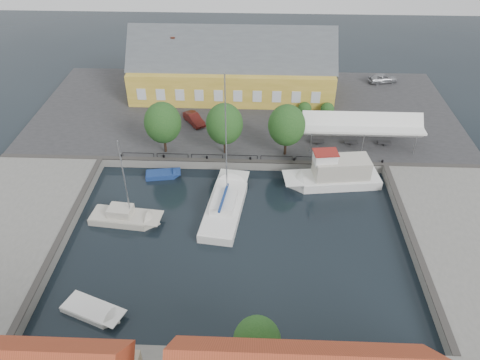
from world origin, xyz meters
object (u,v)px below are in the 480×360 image
at_px(warehouse, 228,70).
at_px(west_boat_b, 125,219).
at_px(trawler, 336,176).
at_px(car_red, 194,119).
at_px(launch_nw, 163,175).
at_px(car_silver, 383,78).
at_px(center_sailboat, 225,207).
at_px(launch_sw, 93,312).
at_px(tent_canopy, 362,125).

bearing_deg(warehouse, west_boat_b, -107.46).
relative_size(warehouse, trawler, 2.61).
distance_m(car_red, launch_nw, 10.85).
distance_m(car_silver, center_sailboat, 36.94).
xyz_separation_m(car_silver, launch_sw, (-31.62, -43.03, -1.64)).
bearing_deg(warehouse, car_red, -112.25).
bearing_deg(west_boat_b, tent_canopy, 28.60).
bearing_deg(center_sailboat, car_red, 107.45).
bearing_deg(tent_canopy, center_sailboat, -142.65).
height_order(tent_canopy, launch_nw, tent_canopy).
bearing_deg(trawler, car_silver, 67.87).
distance_m(car_red, center_sailboat, 16.97).
relative_size(warehouse, west_boat_b, 2.86).
distance_m(west_boat_b, launch_sw, 11.21).
height_order(warehouse, trawler, warehouse).
bearing_deg(center_sailboat, car_silver, 53.75).
bearing_deg(west_boat_b, warehouse, 72.54).
bearing_deg(car_red, car_silver, -7.55).
relative_size(tent_canopy, center_sailboat, 0.93).
xyz_separation_m(car_red, trawler, (16.86, -11.08, -0.63)).
bearing_deg(trawler, west_boat_b, -161.85).
height_order(warehouse, launch_nw, warehouse).
xyz_separation_m(warehouse, car_red, (-3.87, -9.45, -2.78)).
bearing_deg(warehouse, car_silver, 10.25).
xyz_separation_m(car_silver, center_sailboat, (-21.83, -29.77, -1.36)).
relative_size(car_silver, launch_nw, 1.04).
distance_m(west_boat_b, launch_nw, 8.10).
xyz_separation_m(car_silver, trawler, (-10.05, -24.71, -0.71)).
bearing_deg(trawler, center_sailboat, -156.75).
distance_m(warehouse, launch_nw, 21.33).
height_order(car_red, launch_nw, car_red).
bearing_deg(car_red, tent_canopy, -46.54).
relative_size(center_sailboat, trawler, 1.38).
xyz_separation_m(car_silver, car_red, (-26.90, -13.62, -0.08)).
bearing_deg(warehouse, center_sailboat, -87.30).
xyz_separation_m(west_boat_b, launch_sw, (0.11, -11.21, -0.17)).
bearing_deg(tent_canopy, launch_nw, -165.13).
bearing_deg(tent_canopy, car_silver, 70.34).
relative_size(center_sailboat, launch_sw, 2.71).
height_order(car_silver, car_red, car_silver).
relative_size(warehouse, car_silver, 6.69).
distance_m(car_silver, launch_nw, 37.97).
xyz_separation_m(warehouse, center_sailboat, (1.21, -25.60, -4.07)).
bearing_deg(center_sailboat, launch_sw, -126.45).
bearing_deg(car_silver, launch_nw, 116.42).
xyz_separation_m(warehouse, car_silver, (23.03, 4.17, -2.70)).
distance_m(tent_canopy, trawler, 8.05).
distance_m(tent_canopy, launch_nw, 23.92).
height_order(car_silver, launch_sw, car_silver).
distance_m(tent_canopy, launch_sw, 35.67).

